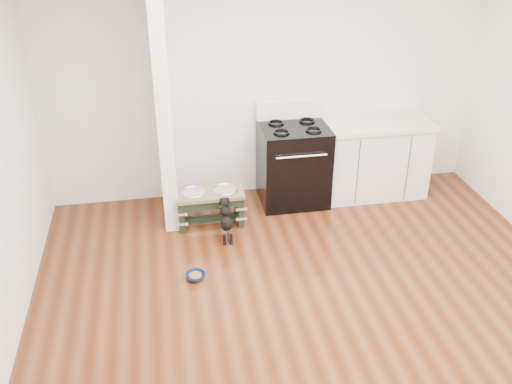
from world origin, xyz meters
The scene contains 8 objects.
ground centered at (0.00, 0.00, 0.00)m, with size 5.00×5.00×0.00m, color #441D0C.
room_shell centered at (0.00, 0.00, 1.62)m, with size 5.00×5.00×5.00m.
partition_wall centered at (-1.18, 2.10, 1.35)m, with size 0.15×0.80×2.70m, color silver.
oven_range centered at (0.25, 2.16, 0.48)m, with size 0.76×0.69×1.14m.
cabinet_run centered at (1.23, 2.18, 0.45)m, with size 1.24×0.64×0.91m.
dog_feeder centered at (-0.76, 1.79, 0.28)m, with size 0.73×0.39×0.41m.
puppy centered at (-0.63, 1.46, 0.24)m, with size 0.13×0.37×0.44m.
floor_bowl centered at (-1.01, 0.81, 0.03)m, with size 0.20×0.20×0.06m.
Camera 1 is at (-1.22, -3.58, 3.28)m, focal length 40.00 mm.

